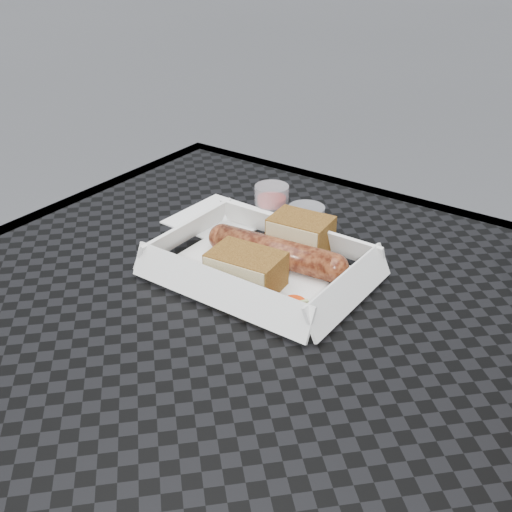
{
  "coord_description": "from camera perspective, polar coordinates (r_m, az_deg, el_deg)",
  "views": [
    {
      "loc": [
        0.35,
        -0.46,
        1.14
      ],
      "look_at": [
        -0.03,
        0.07,
        0.78
      ],
      "focal_mm": 45.0,
      "sensor_mm": 36.0,
      "label": 1
    }
  ],
  "objects": [
    {
      "name": "condiment_cup_sauce",
      "position": [
        0.94,
        1.4,
        5.39
      ],
      "size": [
        0.05,
        0.05,
        0.03
      ],
      "primitive_type": "cylinder",
      "color": "maroon",
      "rests_on": "patio_table"
    },
    {
      "name": "veg_garnish",
      "position": [
        0.7,
        2.9,
        -4.7
      ],
      "size": [
        0.03,
        0.03,
        0.0
      ],
      "color": "#EB390A",
      "rests_on": "food_tray"
    },
    {
      "name": "condiment_cup_empty",
      "position": [
        0.88,
        4.48,
        3.47
      ],
      "size": [
        0.05,
        0.05,
        0.03
      ],
      "primitive_type": "cylinder",
      "color": "silver",
      "rests_on": "patio_table"
    },
    {
      "name": "bread_far",
      "position": [
        0.73,
        -0.89,
        -1.22
      ],
      "size": [
        0.09,
        0.06,
        0.04
      ],
      "primitive_type": "cube",
      "rotation": [
        0.0,
        0.0,
        0.1
      ],
      "color": "brown",
      "rests_on": "food_tray"
    },
    {
      "name": "napkin",
      "position": [
        0.9,
        -3.16,
        3.33
      ],
      "size": [
        0.12,
        0.12,
        0.0
      ],
      "primitive_type": "cube",
      "rotation": [
        0.0,
        0.0,
        -0.03
      ],
      "color": "white",
      "rests_on": "patio_table"
    },
    {
      "name": "food_tray",
      "position": [
        0.77,
        0.43,
        -1.53
      ],
      "size": [
        0.22,
        0.15,
        0.0
      ],
      "primitive_type": "cube",
      "color": "white",
      "rests_on": "patio_table"
    },
    {
      "name": "bratwurst",
      "position": [
        0.77,
        1.78,
        0.36
      ],
      "size": [
        0.19,
        0.05,
        0.03
      ],
      "rotation": [
        0.0,
        0.0,
        0.1
      ],
      "color": "brown",
      "rests_on": "food_tray"
    },
    {
      "name": "patio_table",
      "position": [
        0.74,
        -1.08,
        -9.94
      ],
      "size": [
        0.8,
        0.8,
        0.74
      ],
      "color": "black",
      "rests_on": "ground"
    },
    {
      "name": "bread_near",
      "position": [
        0.8,
        3.99,
        1.92
      ],
      "size": [
        0.08,
        0.06,
        0.05
      ],
      "primitive_type": "cube",
      "rotation": [
        0.0,
        0.0,
        0.1
      ],
      "color": "brown",
      "rests_on": "food_tray"
    }
  ]
}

